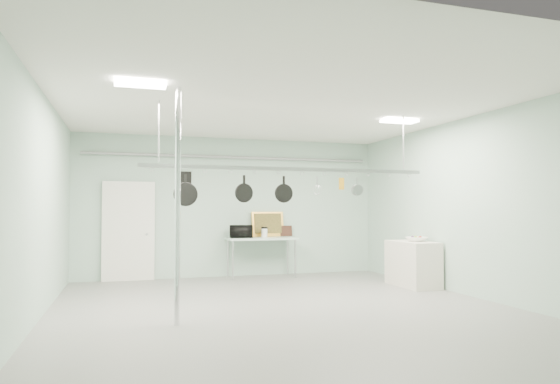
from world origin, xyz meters
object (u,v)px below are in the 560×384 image
object	(u,v)px
side_cabinet	(413,264)
pot_rack	(290,167)
prep_table	(261,241)
skillet_mid	(244,189)
skillet_right	(284,189)
microwave	(241,231)
coffee_canister	(264,233)
fruit_bowl	(417,239)
skillet_left	(186,189)
chrome_pole	(178,205)

from	to	relation	value
side_cabinet	pot_rack	world-z (taller)	pot_rack
prep_table	side_cabinet	distance (m)	3.39
side_cabinet	prep_table	bearing A→B (deg)	139.21
side_cabinet	skillet_mid	bearing A→B (deg)	-163.56
prep_table	skillet_right	bearing A→B (deg)	-98.87
microwave	skillet_mid	world-z (taller)	skillet_mid
microwave	coffee_canister	distance (m)	0.55
microwave	skillet_mid	xyz separation A→B (m)	(-0.70, -3.31, 0.82)
side_cabinet	microwave	world-z (taller)	microwave
prep_table	coffee_canister	world-z (taller)	coffee_canister
side_cabinet	pot_rack	size ratio (longest dim) A/B	0.25
fruit_bowl	microwave	bearing A→B (deg)	143.08
fruit_bowl	skillet_left	world-z (taller)	skillet_left
skillet_left	coffee_canister	bearing A→B (deg)	60.52
chrome_pole	side_cabinet	distance (m)	5.37
skillet_right	prep_table	bearing A→B (deg)	81.82
prep_table	microwave	world-z (taller)	microwave
prep_table	skillet_mid	distance (m)	3.65
side_cabinet	skillet_left	world-z (taller)	skillet_left
fruit_bowl	prep_table	bearing A→B (deg)	138.44
fruit_bowl	side_cabinet	bearing A→B (deg)	112.07
chrome_pole	skillet_right	bearing A→B (deg)	26.76
coffee_canister	skillet_right	size ratio (longest dim) A/B	0.46
microwave	skillet_left	distance (m)	3.77
pot_rack	skillet_mid	size ratio (longest dim) A/B	11.09
fruit_bowl	skillet_right	size ratio (longest dim) A/B	0.90
prep_table	fruit_bowl	distance (m)	3.46
microwave	skillet_right	size ratio (longest dim) A/B	1.18
pot_rack	fruit_bowl	bearing A→B (deg)	18.59
prep_table	pot_rack	distance (m)	3.61
chrome_pole	skillet_left	size ratio (longest dim) A/B	6.77
prep_table	fruit_bowl	bearing A→B (deg)	-41.56
side_cabinet	microwave	bearing A→B (deg)	143.88
skillet_left	microwave	bearing A→B (deg)	67.51
chrome_pole	skillet_mid	world-z (taller)	chrome_pole
chrome_pole	coffee_canister	xyz separation A→B (m)	(2.38, 4.23, -0.60)
prep_table	skillet_right	world-z (taller)	skillet_right
coffee_canister	skillet_left	xyz separation A→B (m)	(-2.17, -3.33, 0.84)
skillet_left	skillet_mid	xyz separation A→B (m)	(0.91, 0.00, 0.02)
microwave	skillet_left	world-z (taller)	skillet_left
side_cabinet	fruit_bowl	bearing A→B (deg)	-67.93
pot_rack	fruit_bowl	xyz separation A→B (m)	(2.99, 1.01, -1.28)
pot_rack	side_cabinet	bearing A→B (deg)	20.45
prep_table	fruit_bowl	world-z (taller)	fruit_bowl
skillet_right	coffee_canister	bearing A→B (deg)	80.58
coffee_canister	skillet_left	distance (m)	4.06
prep_table	pot_rack	size ratio (longest dim) A/B	0.33
skillet_right	chrome_pole	bearing A→B (deg)	-152.56
prep_table	side_cabinet	bearing A→B (deg)	-40.79
coffee_canister	skillet_right	bearing A→B (deg)	-100.11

